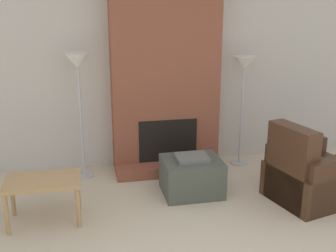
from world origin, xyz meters
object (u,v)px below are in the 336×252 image
armchair (309,177)px  side_table (43,185)px  floor_lamp_right (244,71)px  floor_lamp_left (78,71)px  ottoman (192,176)px

armchair → side_table: (-2.90, 0.12, 0.12)m
armchair → floor_lamp_right: bearing=2.2°
floor_lamp_left → floor_lamp_right: floor_lamp_left is taller
armchair → side_table: 2.91m
ottoman → floor_lamp_left: size_ratio=0.42×
floor_lamp_left → armchair: bearing=-26.0°
ottoman → armchair: armchair is taller
ottoman → floor_lamp_left: (-1.24, 0.76, 1.16)m
armchair → side_table: size_ratio=1.40×
floor_lamp_left → side_table: bearing=-110.6°
armchair → floor_lamp_left: floor_lamp_left is taller
ottoman → floor_lamp_left: floor_lamp_left is taller
armchair → floor_lamp_right: size_ratio=0.71×
floor_lamp_right → ottoman: bearing=-139.5°
floor_lamp_left → floor_lamp_right: bearing=0.0°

